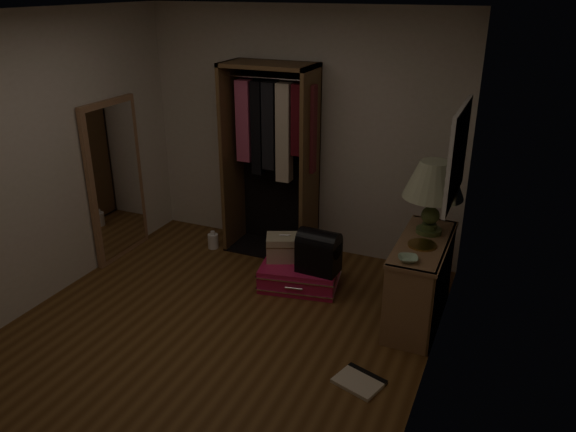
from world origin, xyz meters
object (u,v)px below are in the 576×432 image
at_px(white_jug, 213,241).
at_px(console_bookshelf, 421,276).
at_px(train_case, 285,247).
at_px(black_bag, 319,250).
at_px(pink_suitcase, 300,275).
at_px(table_lamp, 434,181).
at_px(floor_mirror, 116,181).
at_px(open_wardrobe, 273,145).

bearing_deg(white_jug, console_bookshelf, -10.87).
distance_m(train_case, black_bag, 0.42).
height_order(console_bookshelf, pink_suitcase, console_bookshelf).
bearing_deg(table_lamp, floor_mirror, -176.31).
bearing_deg(floor_mirror, white_jug, 31.15).
relative_size(table_lamp, white_jug, 3.17).
bearing_deg(train_case, black_bag, -38.08).
relative_size(console_bookshelf, white_jug, 5.45).
distance_m(pink_suitcase, train_case, 0.31).
xyz_separation_m(floor_mirror, table_lamp, (3.24, 0.21, 0.38)).
xyz_separation_m(black_bag, table_lamp, (0.97, 0.15, 0.78)).
bearing_deg(open_wardrobe, black_bag, -41.73).
bearing_deg(train_case, white_jug, 138.35).
bearing_deg(floor_mirror, console_bookshelf, 0.82).
bearing_deg(pink_suitcase, black_bag, -23.67).
bearing_deg(white_jug, pink_suitcase, -17.89).
distance_m(floor_mirror, table_lamp, 3.27).
bearing_deg(console_bookshelf, open_wardrobe, 157.61).
height_order(open_wardrobe, white_jug, open_wardrobe).
relative_size(console_bookshelf, pink_suitcase, 1.32).
height_order(train_case, black_bag, black_bag).
bearing_deg(open_wardrobe, white_jug, -157.35).
xyz_separation_m(console_bookshelf, floor_mirror, (-3.24, -0.05, 0.46)).
distance_m(train_case, table_lamp, 1.62).
relative_size(black_bag, white_jug, 2.06).
bearing_deg(table_lamp, white_jug, 172.94).
xyz_separation_m(floor_mirror, black_bag, (2.27, 0.06, -0.40)).
bearing_deg(table_lamp, pink_suitcase, -175.34).
relative_size(pink_suitcase, table_lamp, 1.30).
xyz_separation_m(floor_mirror, white_jug, (0.84, 0.51, -0.76)).
height_order(pink_suitcase, black_bag, black_bag).
height_order(open_wardrobe, black_bag, open_wardrobe).
height_order(black_bag, table_lamp, table_lamp).
xyz_separation_m(console_bookshelf, pink_suitcase, (-1.18, 0.07, -0.27)).
bearing_deg(floor_mirror, pink_suitcase, 3.13).
xyz_separation_m(console_bookshelf, black_bag, (-0.97, 0.02, 0.06)).
height_order(open_wardrobe, train_case, open_wardrobe).
distance_m(floor_mirror, pink_suitcase, 2.19).
relative_size(open_wardrobe, pink_suitcase, 2.42).
xyz_separation_m(console_bookshelf, table_lamp, (0.01, 0.16, 0.84)).
bearing_deg(train_case, open_wardrobe, 100.01).
height_order(train_case, table_lamp, table_lamp).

